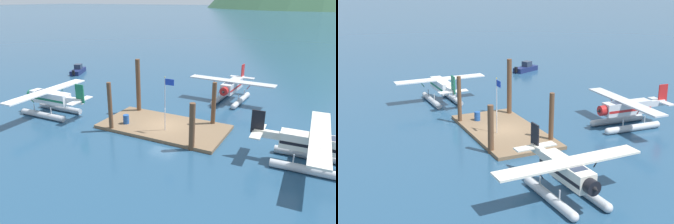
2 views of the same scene
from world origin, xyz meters
TOP-DOWN VIEW (x-y plane):
  - ground_plane at (0.00, 0.00)m, footprint 1200.00×1200.00m
  - dock_platform at (0.00, 0.00)m, footprint 12.14×6.25m
  - piling_near_left at (-4.11, -2.87)m, footprint 0.40×0.40m
  - piling_near_right at (4.24, -3.00)m, footprint 0.49×0.49m
  - piling_far_left at (-4.50, 2.62)m, footprint 0.49×0.49m
  - piling_far_right at (4.06, 2.70)m, footprint 0.43×0.43m
  - flagpole at (0.81, -0.96)m, footprint 0.95×0.10m
  - fuel_drum at (-3.50, -1.29)m, footprint 0.62×0.62m
  - seaplane_silver_bow_right at (3.33, 11.27)m, footprint 10.45×7.98m
  - seaplane_white_port_aft at (-12.64, -2.22)m, footprint 7.98×10.43m
  - seaplane_cream_stbd_aft at (13.33, -1.42)m, footprint 7.98×10.44m
  - boat_navy_open_west at (-24.15, 14.38)m, footprint 3.11×4.55m

SIDE VIEW (x-z plane):
  - ground_plane at x=0.00m, z-range 0.00..0.00m
  - dock_platform at x=0.00m, z-range 0.00..0.30m
  - boat_navy_open_west at x=-24.15m, z-range -0.26..1.24m
  - fuel_drum at x=-3.50m, z-range 0.30..1.18m
  - seaplane_silver_bow_right at x=3.33m, z-range -0.34..3.50m
  - seaplane_white_port_aft at x=-12.64m, z-range -0.34..3.50m
  - seaplane_cream_stbd_aft at x=13.33m, z-range -0.34..3.50m
  - piling_near_right at x=4.24m, z-range 0.00..4.10m
  - piling_far_right at x=4.06m, z-range 0.00..4.45m
  - piling_near_left at x=-4.11m, z-range 0.00..4.75m
  - piling_far_left at x=-4.50m, z-range 0.00..5.94m
  - flagpole at x=0.81m, z-range 0.98..6.09m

